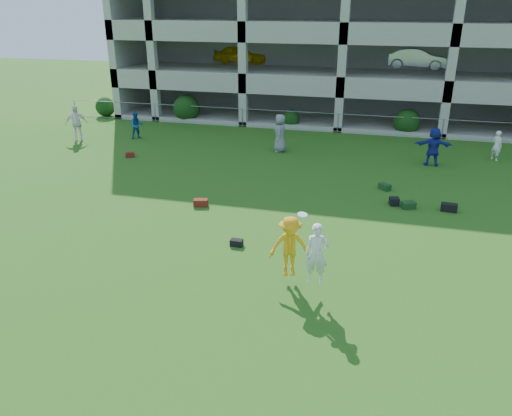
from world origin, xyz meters
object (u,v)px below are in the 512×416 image
(bystander_b, at_px, (76,123))
(bystander_c, at_px, (280,133))
(bystander_e, at_px, (497,146))
(crate_d, at_px, (394,201))
(bystander_d, at_px, (433,146))
(parking_garage, at_px, (355,22))
(bystander_a, at_px, (137,125))
(frisbee_contest, at_px, (296,248))

(bystander_b, height_order, bystander_c, bystander_b)
(bystander_e, height_order, crate_d, bystander_e)
(bystander_b, relative_size, bystander_d, 1.07)
(bystander_b, height_order, crate_d, bystander_b)
(bystander_c, distance_m, parking_garage, 14.68)
(bystander_b, distance_m, bystander_c, 11.65)
(bystander_a, bearing_deg, frisbee_contest, -88.46)
(bystander_c, bearing_deg, crate_d, 35.29)
(bystander_e, relative_size, crate_d, 4.32)
(frisbee_contest, bearing_deg, bystander_e, 62.33)
(bystander_c, height_order, parking_garage, parking_garage)
(bystander_a, relative_size, bystander_c, 0.78)
(bystander_d, distance_m, frisbee_contest, 13.41)
(bystander_d, height_order, parking_garage, parking_garage)
(bystander_d, distance_m, parking_garage, 15.79)
(bystander_e, distance_m, frisbee_contest, 16.22)
(parking_garage, bearing_deg, bystander_a, -130.42)
(bystander_b, relative_size, crate_d, 5.76)
(bystander_e, height_order, frisbee_contest, frisbee_contest)
(crate_d, relative_size, parking_garage, 0.01)
(frisbee_contest, relative_size, parking_garage, 0.07)
(bystander_e, xyz_separation_m, parking_garage, (-8.26, 12.35, 5.26))
(bystander_d, xyz_separation_m, parking_garage, (-5.12, 14.05, 5.07))
(bystander_b, relative_size, bystander_e, 1.33)
(crate_d, xyz_separation_m, parking_garage, (-3.40, 19.78, 5.86))
(bystander_e, xyz_separation_m, crate_d, (-4.86, -7.43, -0.61))
(bystander_a, height_order, crate_d, bystander_a)
(bystander_d, bearing_deg, bystander_e, -154.64)
(bystander_b, distance_m, parking_garage, 20.75)
(crate_d, bearing_deg, bystander_a, 154.99)
(frisbee_contest, bearing_deg, bystander_a, 130.80)
(bystander_c, bearing_deg, bystander_a, -102.00)
(bystander_a, bearing_deg, bystander_e, -37.28)
(frisbee_contest, bearing_deg, bystander_d, 70.87)
(bystander_b, height_order, parking_garage, parking_garage)
(parking_garage, bearing_deg, bystander_d, -69.96)
(bystander_a, bearing_deg, bystander_c, -42.88)
(bystander_c, xyz_separation_m, parking_garage, (2.53, 13.56, 5.02))
(bystander_c, distance_m, bystander_d, 7.67)
(crate_d, height_order, frisbee_contest, frisbee_contest)
(bystander_d, bearing_deg, parking_garage, -72.96)
(parking_garage, bearing_deg, crate_d, -80.23)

